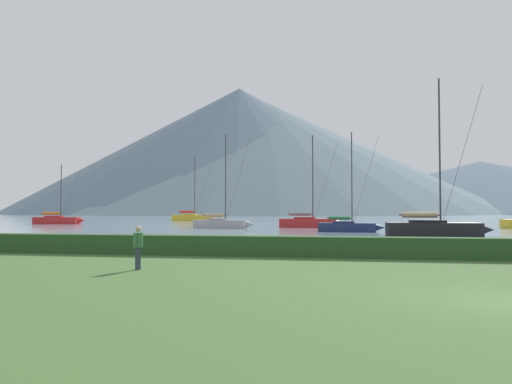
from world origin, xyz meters
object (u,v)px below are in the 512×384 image
Objects in this scene: sailboat_slip_3 at (58,220)px; sailboat_slip_7 at (434,228)px; sailboat_slip_8 at (348,226)px; person_seated_viewer at (138,244)px; sailboat_slip_10 at (192,217)px; sailboat_slip_11 at (309,222)px; sailboat_slip_1 at (222,223)px.

sailboat_slip_3 is 60.10m from sailboat_slip_7.
person_seated_viewer is at bearing -99.31° from sailboat_slip_8.
sailboat_slip_11 is (26.30, -34.40, -0.05)m from sailboat_slip_10.
sailboat_slip_8 is at bearing -66.12° from sailboat_slip_11.
sailboat_slip_11 is (-11.90, 19.82, -0.05)m from sailboat_slip_7.
sailboat_slip_8 is 55.49m from sailboat_slip_10.
sailboat_slip_1 is 0.86× the size of sailboat_slip_7.
sailboat_slip_7 is 23.11m from sailboat_slip_11.
sailboat_slip_8 is 12.51m from sailboat_slip_11.
sailboat_slip_10 is (-31.13, 45.94, 0.18)m from sailboat_slip_8.
sailboat_slip_7 reaches higher than sailboat_slip_11.
sailboat_slip_10 is 83.57m from person_seated_viewer.
sailboat_slip_7 is at bearing -28.78° from sailboat_slip_1.
sailboat_slip_7 is at bearing -55.66° from sailboat_slip_10.
sailboat_slip_10 reaches higher than sailboat_slip_3.
sailboat_slip_7 is 1.30× the size of sailboat_slip_8.
sailboat_slip_11 is 46.06m from person_seated_viewer.
sailboat_slip_1 is at bearing 98.70° from person_seated_viewer.
sailboat_slip_8 is at bearing 128.34° from sailboat_slip_7.
sailboat_slip_7 is at bearing -37.91° from sailboat_slip_3.
sailboat_slip_7 reaches higher than sailboat_slip_1.
sailboat_slip_3 is 29.16m from sailboat_slip_10.
sailboat_slip_10 is at bearing 128.08° from sailboat_slip_8.
sailboat_slip_1 is 0.97× the size of sailboat_slip_11.
sailboat_slip_10 reaches higher than person_seated_viewer.
sailboat_slip_1 is 1.12× the size of sailboat_slip_8.
sailboat_slip_7 is 1.14× the size of sailboat_slip_11.
sailboat_slip_3 is 5.77× the size of person_seated_viewer.
sailboat_slip_7 is (22.14, -15.00, 0.11)m from sailboat_slip_1.
sailboat_slip_10 is (-38.20, 54.22, 0.00)m from sailboat_slip_7.
sailboat_slip_1 reaches higher than sailboat_slip_3.
sailboat_slip_10 reaches higher than sailboat_slip_1.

